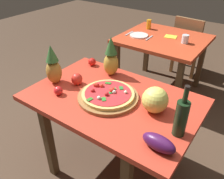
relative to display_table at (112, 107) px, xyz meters
name	(u,v)px	position (x,y,z in m)	size (l,w,h in m)	color
ground_plane	(112,164)	(0.00, 0.00, -0.64)	(10.00, 10.00, 0.00)	#4C3828
display_table	(112,107)	(0.00, 0.00, 0.00)	(1.25, 0.82, 0.74)	#4F3923
background_table	(162,46)	(-0.23, 1.38, -0.01)	(0.99, 0.90, 0.74)	#4F3923
dining_chair	(189,43)	(-0.11, 2.05, -0.16)	(0.44, 0.44, 0.85)	olive
pizza_board	(108,97)	(-0.02, -0.03, 0.10)	(0.45, 0.45, 0.03)	olive
pizza	(108,94)	(-0.02, -0.03, 0.13)	(0.38, 0.38, 0.06)	#E0B862
wine_bottle	(181,117)	(0.54, -0.08, 0.22)	(0.08, 0.08, 0.34)	black
pineapple_left	(111,58)	(-0.21, 0.28, 0.24)	(0.13, 0.13, 0.34)	#B38F34
pineapple_right	(53,66)	(-0.51, -0.09, 0.24)	(0.12, 0.12, 0.32)	#AD7F32
melon	(155,100)	(0.32, 0.03, 0.18)	(0.18, 0.18, 0.18)	#DDD860
bell_pepper	(77,79)	(-0.34, -0.01, 0.14)	(0.09, 0.09, 0.10)	red
eggplant	(159,143)	(0.50, -0.26, 0.14)	(0.20, 0.09, 0.09)	#441547
tomato_by_bottle	(58,91)	(-0.35, -0.20, 0.13)	(0.07, 0.07, 0.07)	red
tomato_near_board	(92,62)	(-0.45, 0.32, 0.13)	(0.07, 0.07, 0.07)	red
drinking_glass_juice	(149,24)	(-0.53, 1.57, 0.15)	(0.06, 0.06, 0.12)	orange
drinking_glass_water	(185,39)	(0.04, 1.35, 0.14)	(0.08, 0.08, 0.10)	silver
dinner_plate	(139,35)	(-0.49, 1.26, 0.10)	(0.22, 0.22, 0.02)	white
fork_utensil	(129,33)	(-0.63, 1.26, 0.10)	(0.02, 0.18, 0.01)	silver
knife_utensil	(149,38)	(-0.35, 1.26, 0.10)	(0.02, 0.18, 0.01)	silver
napkin_folded	(171,37)	(-0.16, 1.45, 0.09)	(0.14, 0.12, 0.01)	yellow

